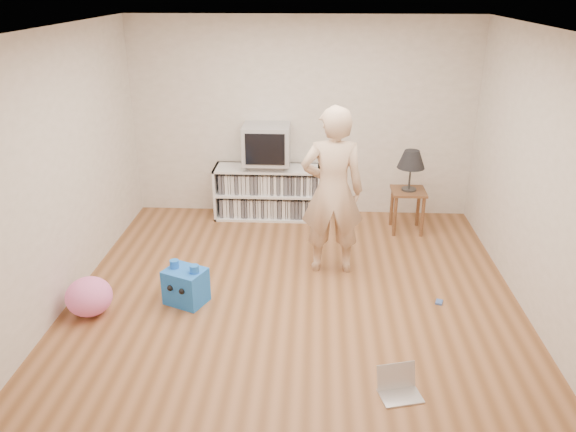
% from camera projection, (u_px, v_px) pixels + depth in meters
% --- Properties ---
extents(ground, '(4.50, 4.50, 0.00)m').
position_uv_depth(ground, '(295.00, 293.00, 5.78)').
color(ground, brown).
rests_on(ground, ground).
extents(walls, '(4.52, 4.52, 2.60)m').
position_uv_depth(walls, '(295.00, 173.00, 5.28)').
color(walls, beige).
rests_on(walls, ground).
extents(ceiling, '(4.50, 4.50, 0.01)m').
position_uv_depth(ceiling, '(296.00, 28.00, 4.77)').
color(ceiling, white).
rests_on(ceiling, walls).
extents(media_unit, '(1.40, 0.45, 0.70)m').
position_uv_depth(media_unit, '(268.00, 192.00, 7.54)').
color(media_unit, white).
rests_on(media_unit, ground).
extents(dvd_deck, '(0.45, 0.35, 0.07)m').
position_uv_depth(dvd_deck, '(267.00, 165.00, 7.38)').
color(dvd_deck, gray).
rests_on(dvd_deck, media_unit).
extents(crt_tv, '(0.60, 0.53, 0.50)m').
position_uv_depth(crt_tv, '(267.00, 144.00, 7.26)').
color(crt_tv, '#A4A4A9').
rests_on(crt_tv, dvd_deck).
extents(side_table, '(0.42, 0.42, 0.55)m').
position_uv_depth(side_table, '(408.00, 200.00, 7.07)').
color(side_table, brown).
rests_on(side_table, ground).
extents(table_lamp, '(0.34, 0.34, 0.52)m').
position_uv_depth(table_lamp, '(411.00, 160.00, 6.87)').
color(table_lamp, '#333333').
rests_on(table_lamp, side_table).
extents(person, '(0.69, 0.47, 1.84)m').
position_uv_depth(person, '(332.00, 192.00, 5.92)').
color(person, beige).
rests_on(person, ground).
extents(laptop, '(0.37, 0.32, 0.22)m').
position_uv_depth(laptop, '(398.00, 386.00, 4.37)').
color(laptop, silver).
rests_on(laptop, ground).
extents(playing_cards, '(0.09, 0.11, 0.02)m').
position_uv_depth(playing_cards, '(439.00, 302.00, 5.61)').
color(playing_cards, '#4161AD').
rests_on(playing_cards, ground).
extents(plush_blue, '(0.47, 0.43, 0.44)m').
position_uv_depth(plush_blue, '(186.00, 286.00, 5.56)').
color(plush_blue, blue).
rests_on(plush_blue, ground).
extents(plush_pink, '(0.56, 0.56, 0.37)m').
position_uv_depth(plush_pink, '(89.00, 297.00, 5.36)').
color(plush_pink, pink).
rests_on(plush_pink, ground).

